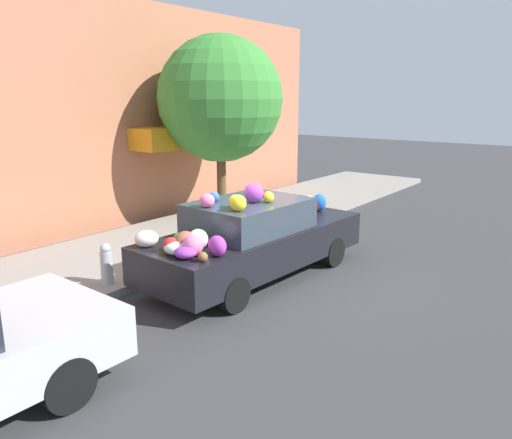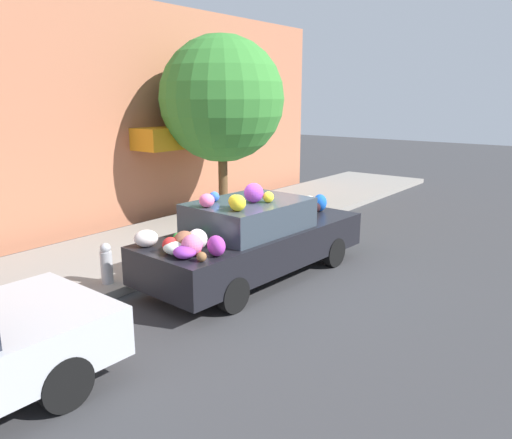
# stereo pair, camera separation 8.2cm
# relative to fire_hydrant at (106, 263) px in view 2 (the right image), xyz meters

# --- Properties ---
(ground_plane) EXTENTS (60.00, 60.00, 0.00)m
(ground_plane) POSITION_rel_fire_hydrant_xyz_m (2.11, -1.48, -0.49)
(ground_plane) COLOR #38383A
(sidewalk_curb) EXTENTS (24.00, 3.20, 0.15)m
(sidewalk_curb) POSITION_rel_fire_hydrant_xyz_m (2.11, 1.22, -0.42)
(sidewalk_curb) COLOR gray
(sidewalk_curb) RESTS_ON ground
(building_facade) EXTENTS (18.00, 1.20, 5.53)m
(building_facade) POSITION_rel_fire_hydrant_xyz_m (2.22, 3.44, 2.25)
(building_facade) COLOR #B26B4C
(building_facade) RESTS_ON ground
(street_tree) EXTENTS (3.17, 3.17, 4.59)m
(street_tree) POSITION_rel_fire_hydrant_xyz_m (4.96, 1.75, 2.65)
(street_tree) COLOR brown
(street_tree) RESTS_ON sidewalk_curb
(fire_hydrant) EXTENTS (0.20, 0.20, 0.70)m
(fire_hydrant) POSITION_rel_fire_hydrant_xyz_m (0.00, 0.00, 0.00)
(fire_hydrant) COLOR #B2B2B7
(fire_hydrant) RESTS_ON sidewalk_curb
(art_car) EXTENTS (4.64, 1.94, 1.78)m
(art_car) POSITION_rel_fire_hydrant_xyz_m (2.03, -1.55, 0.26)
(art_car) COLOR black
(art_car) RESTS_ON ground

